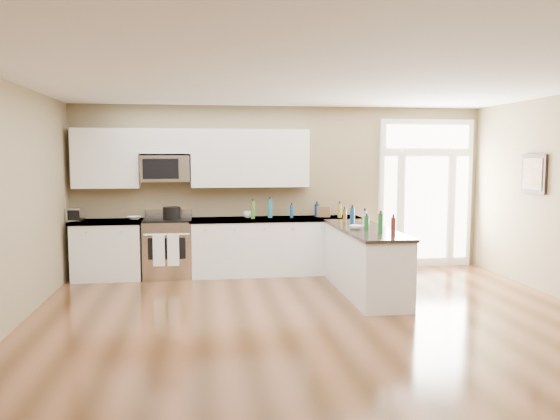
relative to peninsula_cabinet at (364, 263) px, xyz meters
name	(u,v)px	position (x,y,z in m)	size (l,w,h in m)	color
ground	(340,350)	(-0.93, -2.24, -0.43)	(8.00, 8.00, 0.00)	#462A13
room_shell	(342,182)	(-0.93, -2.24, 1.27)	(8.00, 8.00, 8.00)	#867655
back_cabinet_left	(108,252)	(-3.80, 1.45, 0.00)	(1.10, 0.66, 0.94)	silver
back_cabinet_right	(276,248)	(-1.08, 1.45, 0.00)	(2.85, 0.66, 0.94)	silver
peninsula_cabinet	(364,263)	(0.00, 0.00, 0.00)	(0.69, 2.32, 0.94)	silver
upper_cabinet_left	(106,158)	(-3.81, 1.59, 1.49)	(1.04, 0.33, 0.95)	silver
upper_cabinet_right	(250,158)	(-1.50, 1.59, 1.49)	(1.94, 0.33, 0.95)	silver
upper_cabinet_short	(165,141)	(-2.88, 1.59, 1.77)	(0.82, 0.33, 0.40)	silver
microwave	(165,169)	(-2.88, 1.56, 1.33)	(0.78, 0.41, 0.42)	silver
entry_door	(426,193)	(1.62, 1.71, 0.87)	(1.70, 0.10, 2.60)	white
wall_art_near	(534,174)	(2.54, -0.04, 1.27)	(0.05, 0.58, 0.58)	black
kitchen_range	(168,248)	(-2.85, 1.45, 0.04)	(0.77, 0.68, 1.08)	silver
stockpot	(172,213)	(-2.78, 1.35, 0.62)	(0.28, 0.28, 0.22)	black
toaster_oven	(75,215)	(-4.28, 1.42, 0.61)	(0.25, 0.19, 0.21)	silver
cardboard_box	(324,211)	(-0.26, 1.51, 0.60)	(0.22, 0.16, 0.18)	brown
bowl_left	(134,218)	(-3.39, 1.54, 0.53)	(0.21, 0.21, 0.05)	white
bowl_peninsula	(356,227)	(-0.17, -0.14, 0.53)	(0.19, 0.19, 0.06)	white
cup_counter	(248,215)	(-1.55, 1.51, 0.56)	(0.14, 0.14, 0.11)	white
counter_bottles	(325,214)	(-0.42, 0.73, 0.63)	(1.65, 2.44, 0.30)	#19591E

